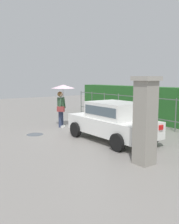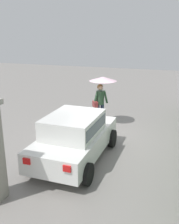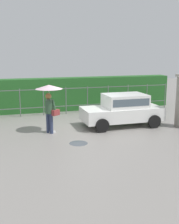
% 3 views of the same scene
% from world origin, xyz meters
% --- Properties ---
extents(ground_plane, '(40.00, 40.00, 0.00)m').
position_xyz_m(ground_plane, '(0.00, 0.00, 0.00)').
color(ground_plane, gray).
extents(car, '(3.74, 1.86, 1.48)m').
position_xyz_m(car, '(1.76, -0.13, 0.80)').
color(car, white).
rests_on(car, ground).
extents(pedestrian, '(1.14, 1.14, 2.05)m').
position_xyz_m(pedestrian, '(-1.70, -0.34, 1.57)').
color(pedestrian, '#2D3856').
rests_on(pedestrian, ground).
extents(fence_section, '(11.20, 0.05, 1.50)m').
position_xyz_m(fence_section, '(0.38, 3.13, 0.83)').
color(fence_section, '#59605B').
rests_on(fence_section, ground).
extents(hedge_row, '(12.15, 0.90, 1.90)m').
position_xyz_m(hedge_row, '(0.38, 4.22, 0.95)').
color(hedge_row, '#235B23').
rests_on(hedge_row, ground).
extents(puddle_near, '(0.71, 0.71, 0.00)m').
position_xyz_m(puddle_near, '(-0.91, -2.14, 0.00)').
color(puddle_near, '#4C545B').
rests_on(puddle_near, ground).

